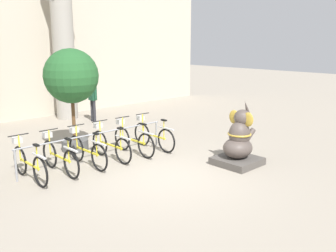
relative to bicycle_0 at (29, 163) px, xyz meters
name	(u,v)px	position (x,y,z in m)	size (l,w,h in m)	color
ground_plane	(161,175)	(2.39, -1.83, -0.41)	(60.00, 60.00, 0.00)	gray
building_facade	(9,43)	(2.39, 6.77, 2.59)	(20.00, 0.20, 6.00)	#BCB29E
column_right	(64,53)	(4.11, 5.77, 2.21)	(1.06, 1.06, 5.16)	gray
bike_rack	(96,139)	(1.86, 0.12, 0.21)	(4.32, 0.05, 0.77)	gray
bicycle_0	(29,163)	(0.00, 0.00, 0.00)	(0.48, 1.78, 1.00)	black
bicycle_1	(59,156)	(0.74, -0.01, 0.00)	(0.48, 1.78, 1.00)	black
bicycle_2	(87,150)	(1.49, -0.02, 0.00)	(0.48, 1.78, 1.00)	black
bicycle_3	(110,144)	(2.23, 0.02, 0.00)	(0.48, 1.78, 1.00)	black
bicycle_4	(133,140)	(2.98, -0.01, 0.00)	(0.48, 1.78, 1.00)	black
bicycle_5	(153,135)	(3.72, -0.01, 0.00)	(0.48, 1.78, 1.00)	black
elephant_statue	(239,143)	(4.39, -2.58, 0.15)	(1.05, 1.05, 1.66)	#4C4742
person_pedestrian	(93,95)	(4.51, 4.44, 0.63)	(0.23, 0.47, 1.73)	#28282D
potted_tree	(71,80)	(1.98, 1.43, 1.64)	(1.53, 1.53, 2.91)	#4C4C4C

